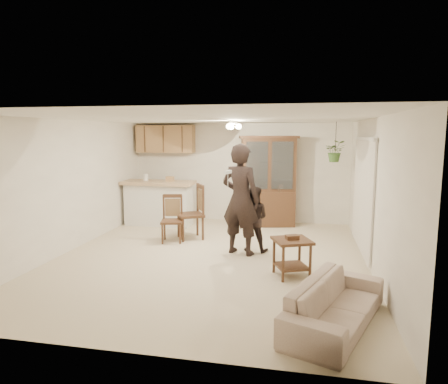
% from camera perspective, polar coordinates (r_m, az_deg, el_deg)
% --- Properties ---
extents(floor, '(6.50, 6.50, 0.00)m').
position_cam_1_polar(floor, '(7.35, -2.01, -9.39)').
color(floor, beige).
rests_on(floor, ground).
extents(ceiling, '(5.50, 6.50, 0.02)m').
position_cam_1_polar(ceiling, '(7.01, -2.11, 10.47)').
color(ceiling, white).
rests_on(ceiling, wall_back).
extents(wall_back, '(5.50, 0.02, 2.50)m').
position_cam_1_polar(wall_back, '(10.24, 2.17, 2.81)').
color(wall_back, white).
rests_on(wall_back, ground).
extents(wall_front, '(5.50, 0.02, 2.50)m').
position_cam_1_polar(wall_front, '(4.04, -12.89, -6.09)').
color(wall_front, white).
rests_on(wall_front, ground).
extents(wall_left, '(0.02, 6.50, 2.50)m').
position_cam_1_polar(wall_left, '(8.16, -21.20, 0.81)').
color(wall_left, white).
rests_on(wall_left, ground).
extents(wall_right, '(0.02, 6.50, 2.50)m').
position_cam_1_polar(wall_right, '(6.97, 20.50, -0.35)').
color(wall_right, white).
rests_on(wall_right, ground).
extents(breakfast_bar, '(1.60, 0.55, 1.00)m').
position_cam_1_polar(breakfast_bar, '(9.95, -9.28, -1.82)').
color(breakfast_bar, white).
rests_on(breakfast_bar, floor).
extents(bar_top, '(1.75, 0.70, 0.08)m').
position_cam_1_polar(bar_top, '(9.87, -9.35, 1.32)').
color(bar_top, tan).
rests_on(bar_top, breakfast_bar).
extents(upper_cabinets, '(1.50, 0.34, 0.70)m').
position_cam_1_polar(upper_cabinets, '(10.49, -8.35, 7.51)').
color(upper_cabinets, olive).
rests_on(upper_cabinets, wall_back).
extents(vertical_blinds, '(0.06, 2.30, 2.10)m').
position_cam_1_polar(vertical_blinds, '(7.87, 19.14, -0.45)').
color(vertical_blinds, silver).
rests_on(vertical_blinds, wall_right).
extents(ceiling_fixture, '(0.36, 0.36, 0.20)m').
position_cam_1_polar(ceiling_fixture, '(8.14, 1.28, 9.48)').
color(ceiling_fixture, '#F5E8B7').
rests_on(ceiling_fixture, ceiling).
extents(hanging_plant, '(0.43, 0.37, 0.48)m').
position_cam_1_polar(hanging_plant, '(9.24, 15.61, 5.63)').
color(hanging_plant, '#305D25').
rests_on(hanging_plant, ceiling).
extents(plant_cord, '(0.01, 0.01, 0.65)m').
position_cam_1_polar(plant_cord, '(9.23, 15.69, 7.64)').
color(plant_cord, black).
rests_on(plant_cord, ceiling).
extents(sofa, '(1.37, 2.01, 0.73)m').
position_cam_1_polar(sofa, '(4.98, 15.66, -14.10)').
color(sofa, beige).
rests_on(sofa, floor).
extents(adult, '(0.76, 0.62, 1.80)m').
position_cam_1_polar(adult, '(7.40, 2.37, -2.09)').
color(adult, black).
rests_on(adult, floor).
extents(child, '(0.70, 0.57, 1.35)m').
position_cam_1_polar(child, '(7.63, 4.16, -3.51)').
color(child, black).
rests_on(child, floor).
extents(china_hutch, '(1.47, 0.82, 2.19)m').
position_cam_1_polar(china_hutch, '(9.73, 6.30, 1.46)').
color(china_hutch, '#3A1F15').
rests_on(china_hutch, floor).
extents(side_table, '(0.72, 0.72, 0.67)m').
position_cam_1_polar(side_table, '(6.46, 9.64, -9.15)').
color(side_table, '#3A1F15').
rests_on(side_table, floor).
extents(chair_bar, '(0.52, 0.52, 0.98)m').
position_cam_1_polar(chair_bar, '(8.40, -7.43, -5.24)').
color(chair_bar, '#3A1F15').
rests_on(chair_bar, floor).
extents(chair_hutch_left, '(0.71, 0.71, 1.17)m').
position_cam_1_polar(chair_hutch_left, '(8.60, -4.82, -4.51)').
color(chair_hutch_left, '#3A1F15').
rests_on(chair_hutch_left, floor).
extents(chair_hutch_right, '(0.61, 0.61, 1.05)m').
position_cam_1_polar(chair_hutch_right, '(9.92, 8.47, -3.05)').
color(chair_hutch_right, '#3A1F15').
rests_on(chair_hutch_right, floor).
extents(controller_adult, '(0.11, 0.19, 0.06)m').
position_cam_1_polar(controller_adult, '(6.89, 0.56, 2.87)').
color(controller_adult, silver).
rests_on(controller_adult, adult).
extents(controller_child, '(0.04, 0.11, 0.03)m').
position_cam_1_polar(controller_child, '(7.33, 3.68, -3.22)').
color(controller_child, silver).
rests_on(controller_child, child).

